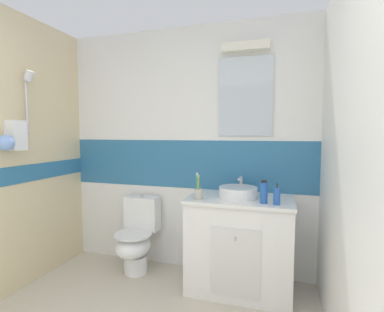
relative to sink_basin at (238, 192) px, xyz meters
name	(u,v)px	position (x,y,z in m)	size (l,w,h in m)	color
wall_back_tiled	(187,149)	(-0.58, 0.32, 0.36)	(3.20, 0.20, 2.50)	white
wall_right_plain	(366,168)	(0.76, -0.92, 0.35)	(0.10, 3.48, 2.50)	white
vanity_cabinet	(240,243)	(0.02, 0.00, -0.48)	(0.92, 0.58, 0.85)	white
sink_basin	(238,192)	(0.00, 0.00, 0.00)	(0.34, 0.39, 0.17)	white
toilet	(137,237)	(-1.04, 0.03, -0.54)	(0.37, 0.50, 0.77)	white
toothbrush_cup	(198,193)	(-0.32, -0.18, 0.00)	(0.07, 0.07, 0.23)	#B2ADA3
soap_dispenser	(277,196)	(0.33, -0.18, 0.02)	(0.05, 0.05, 0.18)	#2659B2
mouthwash_bottle	(264,192)	(0.23, -0.16, 0.04)	(0.06, 0.06, 0.19)	#2659B2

